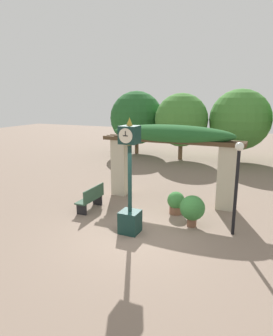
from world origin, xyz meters
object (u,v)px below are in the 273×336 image
at_px(park_bench, 91,199).
at_px(potted_plant_near_right, 192,209).
at_px(lamp_post, 237,176).
at_px(potted_plant_near_left, 176,202).
at_px(pedestal_clock, 130,188).

bearing_deg(park_bench, potted_plant_near_right, 90.71).
bearing_deg(lamp_post, potted_plant_near_right, 176.38).
xyz_separation_m(potted_plant_near_left, park_bench, (-2.98, -0.88, -0.01)).
bearing_deg(lamp_post, park_bench, 179.60).
xyz_separation_m(park_bench, lamp_post, (5.04, -0.03, 1.41)).
bearing_deg(potted_plant_near_left, lamp_post, -23.92).
distance_m(potted_plant_near_right, park_bench, 3.76).
bearing_deg(potted_plant_near_left, potted_plant_near_right, -46.95).
distance_m(pedestal_clock, potted_plant_near_left, 2.43).
relative_size(potted_plant_near_right, lamp_post, 0.36).
relative_size(pedestal_clock, potted_plant_near_right, 3.43).
bearing_deg(pedestal_clock, park_bench, 151.25).
height_order(potted_plant_near_right, lamp_post, lamp_post).
distance_m(potted_plant_near_left, potted_plant_near_right, 1.15).
xyz_separation_m(potted_plant_near_right, lamp_post, (1.29, -0.08, 1.23)).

